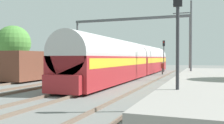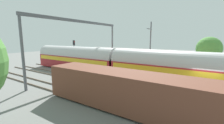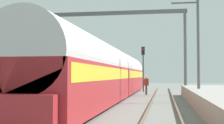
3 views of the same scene
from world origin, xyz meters
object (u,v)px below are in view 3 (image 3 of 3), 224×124
object	(u,v)px
railway_signal_far	(143,63)
catenary_gantry	(97,32)
passenger_train	(110,73)
person_crossing	(146,84)

from	to	relation	value
railway_signal_far	catenary_gantry	bearing A→B (deg)	-124.20
passenger_train	person_crossing	size ratio (longest dim) A/B	18.99
passenger_train	railway_signal_far	xyz separation A→B (m)	(1.92, 10.45, 1.22)
passenger_train	railway_signal_far	world-z (taller)	railway_signal_far
passenger_train	catenary_gantry	world-z (taller)	catenary_gantry
person_crossing	passenger_train	bearing A→B (deg)	-133.80
person_crossing	catenary_gantry	bearing A→B (deg)	166.50
person_crossing	catenary_gantry	xyz separation A→B (m)	(-4.63, -0.16, 4.89)
passenger_train	catenary_gantry	xyz separation A→B (m)	(-2.06, 4.60, 3.95)
catenary_gantry	railway_signal_far	bearing A→B (deg)	55.80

